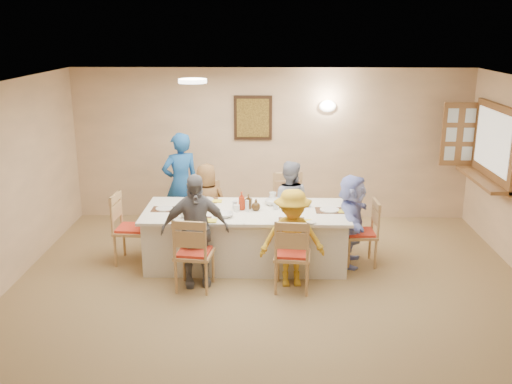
{
  "coord_description": "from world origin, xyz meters",
  "views": [
    {
      "loc": [
        -0.03,
        -5.74,
        3.14
      ],
      "look_at": [
        -0.2,
        1.4,
        1.05
      ],
      "focal_mm": 40.0,
      "sensor_mm": 36.0,
      "label": 1
    }
  ],
  "objects_px": {
    "chair_back_left": "(208,213)",
    "diner_right_end": "(351,220)",
    "diner_front_left": "(195,230)",
    "dining_table": "(246,237)",
    "serving_hatch": "(494,144)",
    "caregiver": "(181,184)",
    "chair_front_left": "(194,252)",
    "chair_front_right": "(292,253)",
    "chair_right_end": "(360,233)",
    "chair_back_right": "(288,209)",
    "condiment_ketchup": "(242,201)",
    "chair_left_end": "(132,228)",
    "diner_back_left": "(207,205)",
    "diner_back_right": "(289,204)",
    "diner_front_right": "(292,238)"
  },
  "relations": [
    {
      "from": "dining_table",
      "to": "chair_front_right",
      "type": "xyz_separation_m",
      "value": [
        0.6,
        -0.8,
        0.09
      ]
    },
    {
      "from": "diner_front_left",
      "to": "dining_table",
      "type": "bearing_deg",
      "value": 36.9
    },
    {
      "from": "chair_front_left",
      "to": "diner_front_left",
      "type": "height_order",
      "value": "diner_front_left"
    },
    {
      "from": "chair_front_right",
      "to": "diner_front_left",
      "type": "xyz_separation_m",
      "value": [
        -1.2,
        0.12,
        0.24
      ]
    },
    {
      "from": "chair_back_right",
      "to": "chair_front_left",
      "type": "relative_size",
      "value": 1.08
    },
    {
      "from": "dining_table",
      "to": "chair_right_end",
      "type": "xyz_separation_m",
      "value": [
        1.55,
        0.0,
        0.07
      ]
    },
    {
      "from": "condiment_ketchup",
      "to": "chair_front_left",
      "type": "bearing_deg",
      "value": -123.71
    },
    {
      "from": "serving_hatch",
      "to": "chair_right_end",
      "type": "relative_size",
      "value": 1.66
    },
    {
      "from": "chair_front_right",
      "to": "chair_right_end",
      "type": "relative_size",
      "value": 1.05
    },
    {
      "from": "serving_hatch",
      "to": "dining_table",
      "type": "bearing_deg",
      "value": -166.16
    },
    {
      "from": "dining_table",
      "to": "diner_front_left",
      "type": "relative_size",
      "value": 1.91
    },
    {
      "from": "dining_table",
      "to": "caregiver",
      "type": "xyz_separation_m",
      "value": [
        -1.05,
        1.15,
        0.42
      ]
    },
    {
      "from": "chair_back_left",
      "to": "condiment_ketchup",
      "type": "relative_size",
      "value": 3.64
    },
    {
      "from": "diner_back_left",
      "to": "diner_right_end",
      "type": "relative_size",
      "value": 0.97
    },
    {
      "from": "chair_back_left",
      "to": "diner_right_end",
      "type": "bearing_deg",
      "value": -30.98
    },
    {
      "from": "chair_front_left",
      "to": "caregiver",
      "type": "bearing_deg",
      "value": -70.09
    },
    {
      "from": "serving_hatch",
      "to": "dining_table",
      "type": "xyz_separation_m",
      "value": [
        -3.55,
        -0.87,
        -1.12
      ]
    },
    {
      "from": "caregiver",
      "to": "chair_back_right",
      "type": "bearing_deg",
      "value": 139.82
    },
    {
      "from": "serving_hatch",
      "to": "chair_front_right",
      "type": "xyz_separation_m",
      "value": [
        -2.95,
        -1.67,
        -1.03
      ]
    },
    {
      "from": "chair_back_right",
      "to": "chair_front_right",
      "type": "bearing_deg",
      "value": -93.39
    },
    {
      "from": "diner_right_end",
      "to": "diner_front_right",
      "type": "bearing_deg",
      "value": 140.54
    },
    {
      "from": "chair_left_end",
      "to": "diner_back_right",
      "type": "relative_size",
      "value": 0.76
    },
    {
      "from": "chair_back_left",
      "to": "chair_front_left",
      "type": "height_order",
      "value": "chair_front_left"
    },
    {
      "from": "chair_back_left",
      "to": "chair_front_right",
      "type": "relative_size",
      "value": 0.95
    },
    {
      "from": "chair_front_left",
      "to": "chair_back_right",
      "type": "bearing_deg",
      "value": -119.96
    },
    {
      "from": "chair_front_right",
      "to": "condiment_ketchup",
      "type": "height_order",
      "value": "condiment_ketchup"
    },
    {
      "from": "chair_front_left",
      "to": "chair_back_left",
      "type": "bearing_deg",
      "value": -83.09
    },
    {
      "from": "chair_front_right",
      "to": "diner_back_right",
      "type": "relative_size",
      "value": 0.74
    },
    {
      "from": "diner_front_left",
      "to": "diner_right_end",
      "type": "bearing_deg",
      "value": 6.93
    },
    {
      "from": "chair_back_left",
      "to": "diner_back_right",
      "type": "height_order",
      "value": "diner_back_right"
    },
    {
      "from": "serving_hatch",
      "to": "caregiver",
      "type": "distance_m",
      "value": 4.66
    },
    {
      "from": "chair_front_left",
      "to": "chair_front_right",
      "type": "height_order",
      "value": "chair_front_left"
    },
    {
      "from": "dining_table",
      "to": "chair_left_end",
      "type": "height_order",
      "value": "chair_left_end"
    },
    {
      "from": "chair_back_right",
      "to": "diner_front_left",
      "type": "xyz_separation_m",
      "value": [
        -1.2,
        -1.48,
        0.2
      ]
    },
    {
      "from": "chair_back_right",
      "to": "chair_left_end",
      "type": "xyz_separation_m",
      "value": [
        -2.15,
        -0.8,
        -0.03
      ]
    },
    {
      "from": "diner_back_right",
      "to": "diner_front_left",
      "type": "xyz_separation_m",
      "value": [
        -1.2,
        -1.36,
        0.08
      ]
    },
    {
      "from": "chair_left_end",
      "to": "chair_front_left",
      "type": "bearing_deg",
      "value": -126.68
    },
    {
      "from": "diner_back_right",
      "to": "diner_right_end",
      "type": "bearing_deg",
      "value": 150.57
    },
    {
      "from": "chair_front_left",
      "to": "chair_right_end",
      "type": "relative_size",
      "value": 1.05
    },
    {
      "from": "dining_table",
      "to": "diner_front_left",
      "type": "height_order",
      "value": "diner_front_left"
    },
    {
      "from": "chair_front_right",
      "to": "diner_back_right",
      "type": "xyz_separation_m",
      "value": [
        0.0,
        1.48,
        0.17
      ]
    },
    {
      "from": "chair_front_left",
      "to": "diner_front_left",
      "type": "distance_m",
      "value": 0.27
    },
    {
      "from": "chair_back_right",
      "to": "diner_front_left",
      "type": "bearing_deg",
      "value": -132.43
    },
    {
      "from": "dining_table",
      "to": "diner_back_left",
      "type": "xyz_separation_m",
      "value": [
        -0.6,
        0.68,
        0.23
      ]
    },
    {
      "from": "chair_back_left",
      "to": "caregiver",
      "type": "relative_size",
      "value": 0.56
    },
    {
      "from": "chair_back_right",
      "to": "chair_right_end",
      "type": "xyz_separation_m",
      "value": [
        0.95,
        -0.8,
        -0.06
      ]
    },
    {
      "from": "dining_table",
      "to": "diner_right_end",
      "type": "height_order",
      "value": "diner_right_end"
    },
    {
      "from": "diner_back_right",
      "to": "diner_front_right",
      "type": "relative_size",
      "value": 1.03
    },
    {
      "from": "diner_back_left",
      "to": "diner_back_right",
      "type": "xyz_separation_m",
      "value": [
        1.2,
        0.0,
        0.03
      ]
    },
    {
      "from": "chair_back_right",
      "to": "condiment_ketchup",
      "type": "relative_size",
      "value": 4.15
    }
  ]
}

